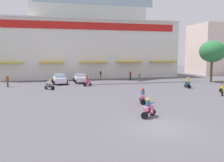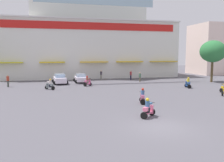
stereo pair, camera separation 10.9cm
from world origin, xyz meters
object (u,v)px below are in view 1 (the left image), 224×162
object	(u,v)px
parked_car_1	(80,78)
scooter_rider_6	(188,83)
scooter_rider_1	(143,97)
scooter_rider_3	(50,85)
pedestrian_2	(101,74)
pedestrian_0	(130,75)
parked_car_0	(59,79)
pedestrian_1	(140,76)
scooter_rider_8	(148,109)
plaza_tree_1	(212,51)
pedestrian_3	(7,80)
scooter_rider_5	(87,82)

from	to	relation	value
parked_car_1	scooter_rider_6	world-z (taller)	scooter_rider_6
parked_car_1	scooter_rider_6	size ratio (longest dim) A/B	2.83
scooter_rider_1	scooter_rider_3	bearing A→B (deg)	128.68
pedestrian_2	pedestrian_0	bearing A→B (deg)	-16.23
parked_car_0	pedestrian_2	bearing A→B (deg)	31.31
pedestrian_1	pedestrian_0	bearing A→B (deg)	98.87
pedestrian_0	parked_car_0	bearing A→B (deg)	-166.66
parked_car_0	scooter_rider_1	distance (m)	18.64
scooter_rider_8	pedestrian_0	xyz separation A→B (m)	(6.55, 24.69, 0.36)
plaza_tree_1	parked_car_1	world-z (taller)	plaza_tree_1
parked_car_1	pedestrian_3	size ratio (longest dim) A/B	2.46
scooter_rider_1	pedestrian_2	size ratio (longest dim) A/B	0.88
parked_car_1	scooter_rider_1	size ratio (longest dim) A/B	2.84
scooter_rider_5	pedestrian_1	distance (m)	9.91
parked_car_0	pedestrian_0	distance (m)	13.14
scooter_rider_3	pedestrian_0	size ratio (longest dim) A/B	0.86
plaza_tree_1	parked_car_0	world-z (taller)	plaza_tree_1
scooter_rider_1	pedestrian_0	xyz separation A→B (m)	(5.25, 20.09, 0.33)
parked_car_0	scooter_rider_5	distance (m)	5.39
scooter_rider_5	pedestrian_2	xyz separation A→B (m)	(3.54, 8.22, 0.35)
parked_car_0	scooter_rider_1	xyz separation A→B (m)	(7.53, -17.06, -0.15)
parked_car_0	pedestrian_3	distance (m)	7.55
scooter_rider_6	scooter_rider_8	distance (m)	17.04
scooter_rider_1	pedestrian_0	distance (m)	20.76
plaza_tree_1	pedestrian_1	xyz separation A→B (m)	(-11.69, 3.03, -4.20)
scooter_rider_6	pedestrian_1	world-z (taller)	pedestrian_1
scooter_rider_6	pedestrian_0	size ratio (longest dim) A/B	0.88
parked_car_0	pedestrian_3	bearing A→B (deg)	-164.15
scooter_rider_8	pedestrian_2	world-z (taller)	pedestrian_2
parked_car_0	pedestrian_0	bearing A→B (deg)	13.34
pedestrian_1	parked_car_0	bearing A→B (deg)	178.32
parked_car_0	scooter_rider_5	bearing A→B (deg)	-42.65
scooter_rider_5	pedestrian_3	bearing A→B (deg)	171.92
pedestrian_0	parked_car_1	bearing A→B (deg)	-168.04
parked_car_1	pedestrian_2	size ratio (longest dim) A/B	2.49
pedestrian_0	scooter_rider_6	bearing A→B (deg)	-68.80
parked_car_0	scooter_rider_6	size ratio (longest dim) A/B	2.96
scooter_rider_5	plaza_tree_1	bearing A→B (deg)	0.63
scooter_rider_1	parked_car_0	bearing A→B (deg)	113.82
parked_car_1	scooter_rider_5	xyz separation A→B (m)	(0.57, -4.70, -0.09)
pedestrian_0	pedestrian_2	size ratio (longest dim) A/B	0.99
plaza_tree_1	pedestrian_2	size ratio (longest dim) A/B	4.04
plaza_tree_1	scooter_rider_3	distance (m)	26.84
scooter_rider_1	pedestrian_0	world-z (taller)	pedestrian_0
scooter_rider_5	pedestrian_2	bearing A→B (deg)	66.69
scooter_rider_5	scooter_rider_8	world-z (taller)	scooter_rider_5
parked_car_1	scooter_rider_3	bearing A→B (deg)	-123.85
scooter_rider_5	scooter_rider_3	bearing A→B (deg)	-156.10
scooter_rider_5	pedestrian_1	size ratio (longest dim) A/B	0.92
pedestrian_1	scooter_rider_5	bearing A→B (deg)	-160.76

